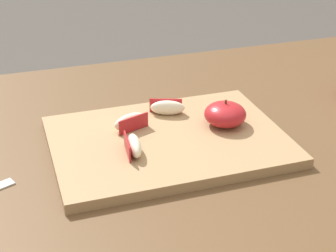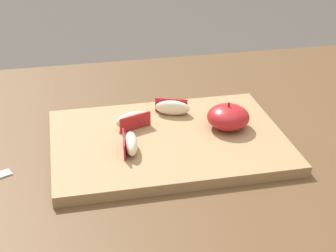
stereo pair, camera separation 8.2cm
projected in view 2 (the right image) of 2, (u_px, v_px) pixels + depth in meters
dining_table at (183, 192)px, 0.93m from camera, size 1.40×0.84×0.72m
cutting_board at (168, 141)px, 0.88m from camera, size 0.39×0.28×0.02m
apple_half_skin_up at (228, 117)px, 0.90m from camera, size 0.07×0.07×0.05m
apple_wedge_left at (172, 108)px, 0.94m from camera, size 0.07×0.04×0.03m
apple_wedge_near_knife at (130, 144)px, 0.83m from camera, size 0.03×0.06×0.03m
apple_wedge_middle at (132, 120)px, 0.90m from camera, size 0.07×0.04×0.03m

